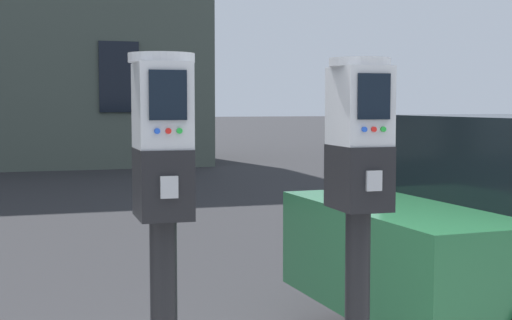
# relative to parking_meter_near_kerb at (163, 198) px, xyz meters

# --- Properties ---
(parking_meter_near_kerb) EXTENTS (0.22, 0.25, 1.52)m
(parking_meter_near_kerb) POSITION_rel_parking_meter_near_kerb_xyz_m (0.00, 0.00, 0.00)
(parking_meter_near_kerb) COLOR black
(parking_meter_near_kerb) RESTS_ON sidewalk_slab
(parking_meter_twin_adjacent) EXTENTS (0.22, 0.25, 1.52)m
(parking_meter_twin_adjacent) POSITION_rel_parking_meter_near_kerb_xyz_m (0.70, -0.00, -0.00)
(parking_meter_twin_adjacent) COLOR black
(parking_meter_twin_adjacent) RESTS_ON sidewalk_slab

